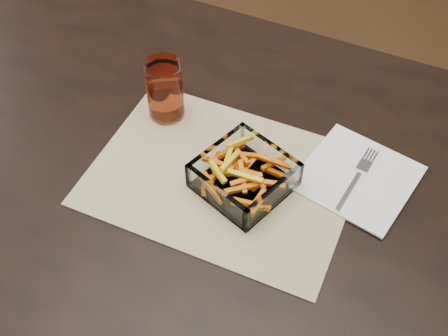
{
  "coord_description": "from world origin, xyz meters",
  "views": [
    {
      "loc": [
        0.31,
        -0.57,
        1.52
      ],
      "look_at": [
        0.05,
        -0.02,
        0.78
      ],
      "focal_mm": 45.0,
      "sensor_mm": 36.0,
      "label": 1
    }
  ],
  "objects_px": {
    "tumbler": "(165,92)",
    "fork": "(357,177)",
    "dining_table": "(205,194)",
    "glass_bowl": "(244,177)"
  },
  "relations": [
    {
      "from": "glass_bowl",
      "to": "tumbler",
      "type": "relative_size",
      "value": 1.49
    },
    {
      "from": "dining_table",
      "to": "fork",
      "type": "xyz_separation_m",
      "value": [
        0.26,
        0.08,
        0.1
      ]
    },
    {
      "from": "dining_table",
      "to": "glass_bowl",
      "type": "bearing_deg",
      "value": -9.24
    },
    {
      "from": "glass_bowl",
      "to": "tumbler",
      "type": "height_order",
      "value": "tumbler"
    },
    {
      "from": "glass_bowl",
      "to": "fork",
      "type": "distance_m",
      "value": 0.2
    },
    {
      "from": "tumbler",
      "to": "fork",
      "type": "relative_size",
      "value": 0.75
    },
    {
      "from": "tumbler",
      "to": "fork",
      "type": "height_order",
      "value": "tumbler"
    },
    {
      "from": "dining_table",
      "to": "tumbler",
      "type": "xyz_separation_m",
      "value": [
        -0.12,
        0.09,
        0.15
      ]
    },
    {
      "from": "dining_table",
      "to": "fork",
      "type": "bearing_deg",
      "value": 17.98
    },
    {
      "from": "fork",
      "to": "tumbler",
      "type": "bearing_deg",
      "value": -173.41
    }
  ]
}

